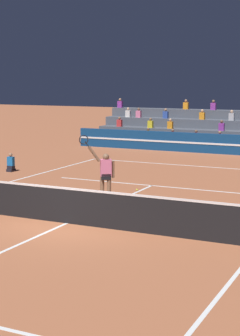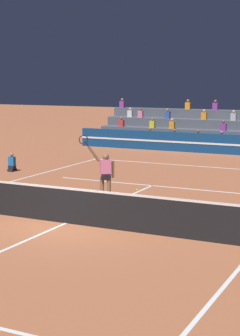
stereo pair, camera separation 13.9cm
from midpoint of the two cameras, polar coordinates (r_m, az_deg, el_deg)
The scene contains 8 objects.
ground_plane at distance 16.41m, azimuth -5.26°, elevation -5.60°, with size 120.00×120.00×0.00m, color #AD603D.
court_lines at distance 16.41m, azimuth -5.26°, elevation -5.59°, with size 11.10×23.90×0.01m.
tennis_net at distance 16.28m, azimuth -5.28°, elevation -3.75°, with size 12.00×0.10×1.10m.
sponsor_banner_wall at distance 31.57m, azimuth 10.71°, elevation 2.38°, with size 18.00×0.26×1.10m.
bleacher_stand at distance 34.59m, azimuth 12.13°, elevation 3.39°, with size 17.37×3.80×2.83m.
ball_kid_courtside at distance 25.73m, azimuth -10.76°, elevation 0.39°, with size 0.30×0.36×0.84m.
tennis_player at distance 18.55m, azimuth -1.33°, elevation -0.74°, with size 1.02×0.74×2.39m.
tennis_ball at distance 21.00m, azimuth 1.95°, elevation -2.22°, with size 0.07×0.07×0.07m, color #C6DB33.
Camera 2 is at (8.36, -13.50, 4.15)m, focal length 60.00 mm.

